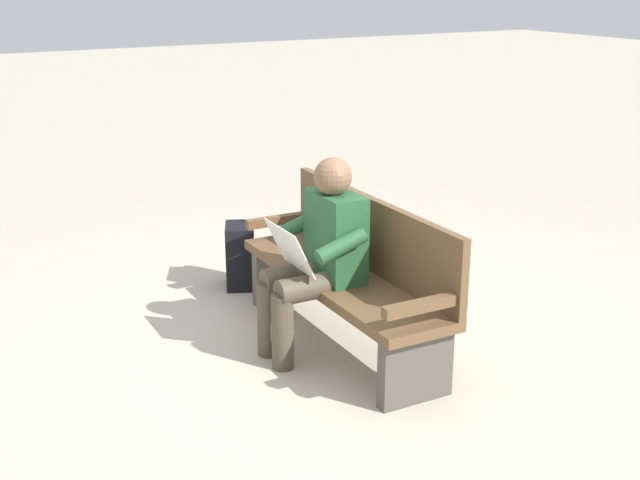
# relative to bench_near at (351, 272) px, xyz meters

# --- Properties ---
(ground_plane) EXTENTS (40.00, 40.00, 0.00)m
(ground_plane) POSITION_rel_bench_near_xyz_m (0.00, 0.07, -0.46)
(ground_plane) COLOR #B7AD99
(bench_near) EXTENTS (1.81, 0.52, 0.90)m
(bench_near) POSITION_rel_bench_near_xyz_m (0.00, 0.00, 0.00)
(bench_near) COLOR brown
(bench_near) RESTS_ON ground
(person_seated) EXTENTS (0.58, 0.58, 1.18)m
(person_seated) POSITION_rel_bench_near_xyz_m (-0.01, 0.23, 0.17)
(person_seated) COLOR #23512D
(person_seated) RESTS_ON ground
(backpack) EXTENTS (0.35, 0.32, 0.46)m
(backpack) POSITION_rel_bench_near_xyz_m (1.20, 0.19, -0.23)
(backpack) COLOR black
(backpack) RESTS_ON ground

